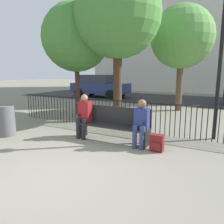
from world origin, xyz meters
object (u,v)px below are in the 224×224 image
(trash_bin, at_px, (6,121))
(tree_2, at_px, (118,15))
(tree_0, at_px, (76,38))
(tree_1, at_px, (182,38))
(lamp_post, at_px, (222,38))
(seated_person_1, at_px, (141,121))
(seated_person_0, at_px, (84,114))
(park_bench, at_px, (113,122))
(backpack, at_px, (157,143))
(parked_car_1, at_px, (99,86))

(trash_bin, bearing_deg, tree_2, 60.78)
(tree_0, relative_size, trash_bin, 5.29)
(tree_1, distance_m, trash_bin, 8.10)
(tree_1, height_order, lamp_post, tree_1)
(seated_person_1, relative_size, trash_bin, 1.35)
(tree_2, xyz_separation_m, lamp_post, (3.46, -0.92, -1.15))
(seated_person_0, bearing_deg, park_bench, 8.63)
(backpack, relative_size, parked_car_1, 0.10)
(tree_1, bearing_deg, park_bench, -95.60)
(seated_person_0, xyz_separation_m, parked_car_1, (-4.88, 8.78, 0.17))
(tree_0, bearing_deg, trash_bin, -87.70)
(park_bench, height_order, tree_0, tree_0)
(tree_0, height_order, tree_1, tree_1)
(seated_person_0, height_order, tree_0, tree_0)
(park_bench, relative_size, tree_2, 0.38)
(tree_0, xyz_separation_m, tree_1, (3.68, 3.04, 0.14))
(lamp_post, bearing_deg, tree_1, 113.56)
(backpack, bearing_deg, park_bench, 169.87)
(seated_person_1, height_order, trash_bin, seated_person_1)
(park_bench, xyz_separation_m, seated_person_1, (0.83, -0.13, 0.17))
(tree_1, xyz_separation_m, trash_bin, (-3.53, -6.68, -2.93))
(park_bench, relative_size, tree_0, 0.44)
(lamp_post, bearing_deg, park_bench, -148.88)
(backpack, xyz_separation_m, tree_2, (-2.34, 2.59, 3.62))
(seated_person_0, relative_size, tree_0, 0.26)
(seated_person_0, bearing_deg, lamp_post, 25.84)
(seated_person_0, relative_size, parked_car_1, 0.29)
(seated_person_1, bearing_deg, parked_car_1, 126.79)
(seated_person_1, distance_m, tree_1, 6.38)
(seated_person_1, bearing_deg, park_bench, 170.93)
(tree_1, height_order, tree_2, tree_2)
(tree_1, distance_m, tree_2, 3.69)
(park_bench, xyz_separation_m, parked_car_1, (-5.74, 8.65, 0.34))
(seated_person_1, bearing_deg, trash_bin, -166.61)
(park_bench, relative_size, seated_person_0, 1.66)
(tree_1, xyz_separation_m, parked_car_1, (-6.29, 3.01, -2.53))
(parked_car_1, bearing_deg, tree_0, -66.62)
(tree_1, bearing_deg, backpack, -83.05)
(seated_person_1, bearing_deg, backpack, -12.12)
(seated_person_0, relative_size, seated_person_1, 1.03)
(parked_car_1, bearing_deg, tree_2, -53.42)
(seated_person_1, distance_m, trash_bin, 3.92)
(park_bench, relative_size, seated_person_1, 1.71)
(seated_person_0, bearing_deg, tree_2, 95.00)
(seated_person_0, distance_m, seated_person_1, 1.69)
(seated_person_0, relative_size, lamp_post, 0.30)
(backpack, xyz_separation_m, tree_0, (-4.39, 2.83, 3.03))
(lamp_post, distance_m, trash_bin, 6.32)
(backpack, relative_size, lamp_post, 0.10)
(seated_person_0, height_order, backpack, seated_person_0)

